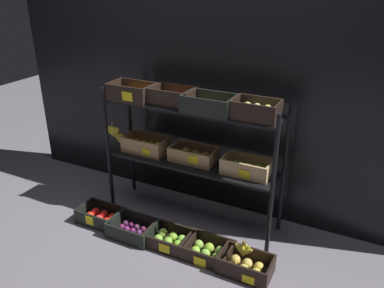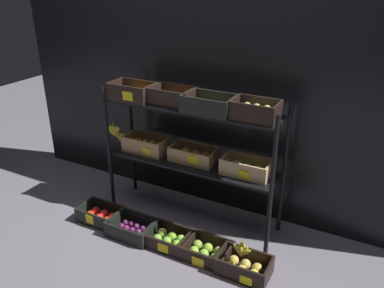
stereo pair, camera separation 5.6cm
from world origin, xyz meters
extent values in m
plane|color=slate|center=(0.00, 0.00, 0.00)|extent=(10.00, 10.00, 0.00)
cube|color=black|center=(0.00, 0.37, 1.07)|extent=(3.81, 0.12, 2.13)
cylinder|color=black|center=(-0.70, -0.17, 0.55)|extent=(0.03, 0.03, 1.09)
cylinder|color=black|center=(0.70, -0.17, 0.55)|extent=(0.03, 0.03, 1.09)
cylinder|color=black|center=(-0.70, 0.17, 0.55)|extent=(0.03, 0.03, 1.09)
cylinder|color=black|center=(0.70, 0.17, 0.55)|extent=(0.03, 0.03, 1.09)
cube|color=black|center=(0.00, 0.00, 0.51)|extent=(1.37, 0.30, 0.02)
cube|color=black|center=(0.00, 0.00, 0.98)|extent=(1.37, 0.30, 0.02)
cube|color=tan|center=(-0.44, 0.02, 0.52)|extent=(0.37, 0.21, 0.01)
cube|color=tan|center=(-0.44, -0.08, 0.59)|extent=(0.37, 0.02, 0.12)
cube|color=tan|center=(-0.44, 0.12, 0.59)|extent=(0.37, 0.02, 0.12)
cube|color=tan|center=(-0.62, 0.02, 0.59)|extent=(0.02, 0.18, 0.12)
cube|color=tan|center=(-0.27, 0.02, 0.59)|extent=(0.02, 0.18, 0.12)
ellipsoid|color=yellow|center=(-0.55, -0.01, 0.57)|extent=(0.06, 0.06, 0.08)
ellipsoid|color=yellow|center=(-0.48, -0.01, 0.57)|extent=(0.06, 0.06, 0.08)
ellipsoid|color=yellow|center=(-0.41, -0.01, 0.57)|extent=(0.06, 0.06, 0.08)
ellipsoid|color=yellow|center=(-0.34, -0.01, 0.57)|extent=(0.06, 0.06, 0.08)
ellipsoid|color=yellow|center=(-0.55, 0.05, 0.57)|extent=(0.06, 0.06, 0.08)
ellipsoid|color=yellow|center=(-0.48, 0.05, 0.57)|extent=(0.06, 0.06, 0.08)
ellipsoid|color=yellow|center=(-0.41, 0.05, 0.57)|extent=(0.06, 0.06, 0.08)
ellipsoid|color=yellow|center=(-0.34, 0.05, 0.57)|extent=(0.06, 0.06, 0.08)
cube|color=yellow|center=(-0.37, -0.09, 0.57)|extent=(0.07, 0.01, 0.07)
cube|color=tan|center=(-0.01, 0.04, 0.52)|extent=(0.37, 0.21, 0.01)
cube|color=tan|center=(-0.01, -0.06, 0.58)|extent=(0.37, 0.02, 0.10)
cube|color=tan|center=(-0.01, 0.14, 0.58)|extent=(0.37, 0.02, 0.10)
cube|color=tan|center=(-0.18, 0.04, 0.58)|extent=(0.02, 0.18, 0.10)
cube|color=tan|center=(0.17, 0.04, 0.58)|extent=(0.02, 0.18, 0.10)
sphere|color=#E1B350|center=(-0.10, 0.01, 0.57)|extent=(0.07, 0.07, 0.07)
sphere|color=#DBB458|center=(-0.01, 0.01, 0.57)|extent=(0.07, 0.07, 0.07)
sphere|color=gold|center=(0.08, 0.02, 0.57)|extent=(0.07, 0.07, 0.07)
sphere|color=gold|center=(-0.09, 0.07, 0.57)|extent=(0.07, 0.07, 0.07)
sphere|color=gold|center=(0.00, 0.06, 0.57)|extent=(0.07, 0.07, 0.07)
sphere|color=gold|center=(0.08, 0.07, 0.57)|extent=(0.07, 0.07, 0.07)
cube|color=yellow|center=(0.04, -0.07, 0.58)|extent=(0.09, 0.01, 0.07)
cube|color=tan|center=(0.45, 0.02, 0.52)|extent=(0.37, 0.20, 0.01)
cube|color=tan|center=(0.45, -0.07, 0.59)|extent=(0.37, 0.02, 0.11)
cube|color=tan|center=(0.45, 0.11, 0.59)|extent=(0.37, 0.02, 0.11)
cube|color=tan|center=(0.28, 0.02, 0.59)|extent=(0.02, 0.17, 0.11)
cube|color=tan|center=(0.62, 0.02, 0.59)|extent=(0.02, 0.17, 0.11)
sphere|color=#81BE3E|center=(0.36, 0.00, 0.57)|extent=(0.07, 0.07, 0.07)
sphere|color=#8BB63E|center=(0.45, -0.01, 0.57)|extent=(0.07, 0.07, 0.07)
sphere|color=#84C837|center=(0.53, 0.00, 0.57)|extent=(0.07, 0.07, 0.07)
sphere|color=#8EB33F|center=(0.36, 0.05, 0.57)|extent=(0.07, 0.07, 0.07)
sphere|color=#97BF42|center=(0.45, 0.04, 0.57)|extent=(0.07, 0.07, 0.07)
sphere|color=#92C93C|center=(0.54, 0.05, 0.57)|extent=(0.07, 0.07, 0.07)
cube|color=yellow|center=(0.47, -0.08, 0.56)|extent=(0.09, 0.01, 0.08)
cube|color=black|center=(-0.51, -0.05, 0.99)|extent=(0.35, 0.22, 0.01)
cube|color=black|center=(-0.51, -0.15, 1.06)|extent=(0.35, 0.02, 0.12)
cube|color=black|center=(-0.51, 0.06, 1.06)|extent=(0.35, 0.02, 0.12)
cube|color=black|center=(-0.68, -0.05, 1.06)|extent=(0.02, 0.19, 0.12)
cube|color=black|center=(-0.34, -0.05, 1.06)|extent=(0.02, 0.19, 0.12)
sphere|color=orange|center=(-0.59, -0.08, 1.03)|extent=(0.07, 0.07, 0.07)
sphere|color=orange|center=(-0.51, -0.08, 1.03)|extent=(0.07, 0.07, 0.07)
sphere|color=orange|center=(-0.42, -0.07, 1.03)|extent=(0.07, 0.07, 0.07)
sphere|color=orange|center=(-0.60, -0.01, 1.03)|extent=(0.07, 0.07, 0.07)
sphere|color=orange|center=(-0.51, -0.02, 1.03)|extent=(0.07, 0.07, 0.07)
sphere|color=orange|center=(-0.42, -0.01, 1.03)|extent=(0.07, 0.07, 0.07)
cube|color=yellow|center=(-0.47, -0.16, 1.05)|extent=(0.09, 0.01, 0.07)
cube|color=black|center=(-0.16, 0.00, 0.99)|extent=(0.34, 0.23, 0.01)
cube|color=black|center=(-0.16, -0.11, 1.06)|extent=(0.34, 0.02, 0.12)
cube|color=black|center=(-0.16, 0.10, 1.06)|extent=(0.34, 0.02, 0.12)
cube|color=black|center=(-0.32, 0.00, 1.06)|extent=(0.02, 0.19, 0.12)
cube|color=black|center=(0.00, 0.00, 1.06)|extent=(0.02, 0.19, 0.12)
sphere|color=orange|center=(-0.25, -0.03, 1.03)|extent=(0.06, 0.06, 0.06)
sphere|color=orange|center=(-0.16, -0.04, 1.03)|extent=(0.06, 0.06, 0.06)
sphere|color=orange|center=(-0.08, -0.04, 1.03)|extent=(0.06, 0.06, 0.06)
sphere|color=orange|center=(-0.25, 0.03, 1.03)|extent=(0.06, 0.06, 0.06)
sphere|color=#FD6408|center=(-0.16, 0.03, 1.03)|extent=(0.06, 0.06, 0.06)
sphere|color=orange|center=(-0.08, 0.04, 1.03)|extent=(0.06, 0.06, 0.06)
cube|color=black|center=(0.16, -0.04, 0.99)|extent=(0.37, 0.23, 0.01)
cube|color=black|center=(0.16, -0.15, 1.06)|extent=(0.37, 0.02, 0.12)
cube|color=black|center=(0.16, 0.06, 1.06)|extent=(0.37, 0.02, 0.12)
cube|color=black|center=(-0.02, -0.04, 1.06)|extent=(0.02, 0.20, 0.12)
cube|color=black|center=(0.34, -0.04, 1.06)|extent=(0.02, 0.20, 0.12)
ellipsoid|color=brown|center=(0.05, -0.08, 1.03)|extent=(0.05, 0.05, 0.07)
ellipsoid|color=brown|center=(0.10, -0.08, 1.03)|extent=(0.05, 0.05, 0.07)
ellipsoid|color=brown|center=(0.16, -0.08, 1.03)|extent=(0.05, 0.05, 0.07)
ellipsoid|color=brown|center=(0.22, -0.08, 1.03)|extent=(0.05, 0.05, 0.07)
ellipsoid|color=brown|center=(0.28, -0.08, 1.03)|extent=(0.05, 0.05, 0.07)
ellipsoid|color=brown|center=(0.04, 0.00, 1.03)|extent=(0.05, 0.05, 0.07)
ellipsoid|color=brown|center=(0.11, -0.01, 1.03)|extent=(0.05, 0.05, 0.07)
ellipsoid|color=brown|center=(0.16, -0.01, 1.03)|extent=(0.05, 0.05, 0.07)
ellipsoid|color=brown|center=(0.21, -0.01, 1.03)|extent=(0.05, 0.05, 0.07)
ellipsoid|color=brown|center=(0.27, -0.01, 1.03)|extent=(0.05, 0.05, 0.07)
cube|color=black|center=(0.50, -0.03, 0.99)|extent=(0.32, 0.22, 0.01)
cube|color=black|center=(0.50, -0.13, 1.06)|extent=(0.32, 0.02, 0.12)
cube|color=black|center=(0.50, 0.07, 1.06)|extent=(0.32, 0.02, 0.12)
cube|color=black|center=(0.35, -0.03, 1.06)|extent=(0.02, 0.18, 0.12)
cube|color=black|center=(0.66, -0.03, 1.06)|extent=(0.02, 0.18, 0.12)
ellipsoid|color=#B3B457|center=(0.43, -0.05, 1.04)|extent=(0.07, 0.07, 0.09)
ellipsoid|color=tan|center=(0.50, -0.06, 1.04)|extent=(0.07, 0.07, 0.09)
ellipsoid|color=#B4B44E|center=(0.58, -0.06, 1.04)|extent=(0.07, 0.07, 0.09)
ellipsoid|color=#ADBD5B|center=(0.43, 0.00, 1.04)|extent=(0.07, 0.07, 0.09)
ellipsoid|color=tan|center=(0.50, 0.00, 1.04)|extent=(0.07, 0.07, 0.09)
ellipsoid|color=#AEC256|center=(0.58, 0.00, 1.04)|extent=(0.07, 0.07, 0.09)
cylinder|color=brown|center=(-0.74, 0.05, 0.64)|extent=(0.02, 0.02, 0.02)
ellipsoid|color=yellow|center=(-0.76, 0.05, 0.58)|extent=(0.08, 0.03, 0.09)
ellipsoid|color=yellow|center=(-0.75, 0.04, 0.58)|extent=(0.06, 0.03, 0.10)
ellipsoid|color=yellow|center=(-0.74, 0.05, 0.58)|extent=(0.03, 0.03, 0.09)
ellipsoid|color=yellow|center=(-0.73, 0.04, 0.58)|extent=(0.07, 0.03, 0.10)
ellipsoid|color=yellow|center=(-0.72, 0.05, 0.58)|extent=(0.08, 0.03, 0.10)
cylinder|color=brown|center=(-0.74, -0.03, 0.72)|extent=(0.02, 0.02, 0.02)
ellipsoid|color=yellow|center=(-0.77, -0.04, 0.66)|extent=(0.10, 0.03, 0.09)
ellipsoid|color=yellow|center=(-0.76, -0.03, 0.66)|extent=(0.08, 0.03, 0.10)
ellipsoid|color=yellow|center=(-0.75, -0.02, 0.66)|extent=(0.05, 0.03, 0.11)
ellipsoid|color=yellow|center=(-0.74, -0.03, 0.66)|extent=(0.05, 0.03, 0.11)
ellipsoid|color=yellow|center=(-0.73, -0.02, 0.66)|extent=(0.08, 0.03, 0.11)
ellipsoid|color=yellow|center=(-0.72, -0.02, 0.66)|extent=(0.09, 0.03, 0.10)
cube|color=black|center=(-0.65, -0.40, 0.01)|extent=(0.36, 0.23, 0.01)
cube|color=black|center=(-0.65, -0.51, 0.07)|extent=(0.36, 0.02, 0.12)
cube|color=black|center=(-0.65, -0.29, 0.07)|extent=(0.36, 0.02, 0.12)
cube|color=black|center=(-0.82, -0.40, 0.07)|extent=(0.02, 0.20, 0.12)
cube|color=black|center=(-0.47, -0.40, 0.07)|extent=(0.02, 0.20, 0.12)
sphere|color=red|center=(-0.74, -0.43, 0.05)|extent=(0.07, 0.07, 0.07)
sphere|color=red|center=(-0.64, -0.43, 0.05)|extent=(0.07, 0.07, 0.07)
sphere|color=red|center=(-0.56, -0.44, 0.05)|extent=(0.07, 0.07, 0.07)
sphere|color=red|center=(-0.74, -0.36, 0.05)|extent=(0.07, 0.07, 0.07)
sphere|color=red|center=(-0.65, -0.36, 0.05)|extent=(0.07, 0.07, 0.07)
sphere|color=red|center=(-0.56, -0.37, 0.05)|extent=(0.07, 0.07, 0.07)
cube|color=yellow|center=(-0.67, -0.52, 0.08)|extent=(0.08, 0.01, 0.08)
cube|color=black|center=(-0.31, -0.43, 0.01)|extent=(0.37, 0.26, 0.01)
cube|color=black|center=(-0.31, -0.55, 0.07)|extent=(0.37, 0.02, 0.12)
cube|color=black|center=(-0.31, -0.31, 0.07)|extent=(0.37, 0.02, 0.12)
cube|color=black|center=(-0.48, -0.43, 0.07)|extent=(0.02, 0.23, 0.12)
cube|color=black|center=(-0.13, -0.43, 0.07)|extent=(0.02, 0.23, 0.12)
sphere|color=#582151|center=(-0.42, -0.49, 0.04)|extent=(0.05, 0.05, 0.05)
sphere|color=#6A2248|center=(-0.36, -0.49, 0.04)|extent=(0.05, 0.05, 0.05)
sphere|color=#602459|center=(-0.31, -0.49, 0.04)|extent=(0.05, 0.05, 0.05)
sphere|color=#541C56|center=(-0.25, -0.49, 0.04)|extent=(0.05, 0.05, 0.05)
sphere|color=#65264E|center=(-0.19, -0.49, 0.04)|extent=(0.05, 0.05, 0.05)
sphere|color=#651C4C|center=(-0.42, -0.43, 0.04)|extent=(0.05, 0.05, 0.05)
sphere|color=#6D205B|center=(-0.37, -0.43, 0.04)|extent=(0.05, 0.05, 0.05)
sphere|color=#641A52|center=(-0.31, -0.43, 0.04)|extent=(0.05, 0.05, 0.05)
sphere|color=#542854|center=(-0.25, -0.43, 0.04)|extent=(0.05, 0.05, 0.05)
sphere|color=#562A4D|center=(-0.20, -0.43, 0.04)|extent=(0.05, 0.05, 0.05)
sphere|color=#58264A|center=(-0.42, -0.37, 0.04)|extent=(0.05, 0.05, 0.05)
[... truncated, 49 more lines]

